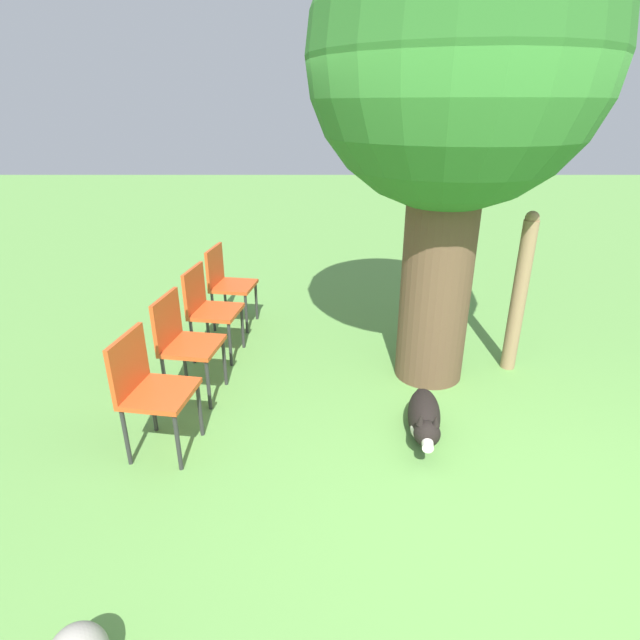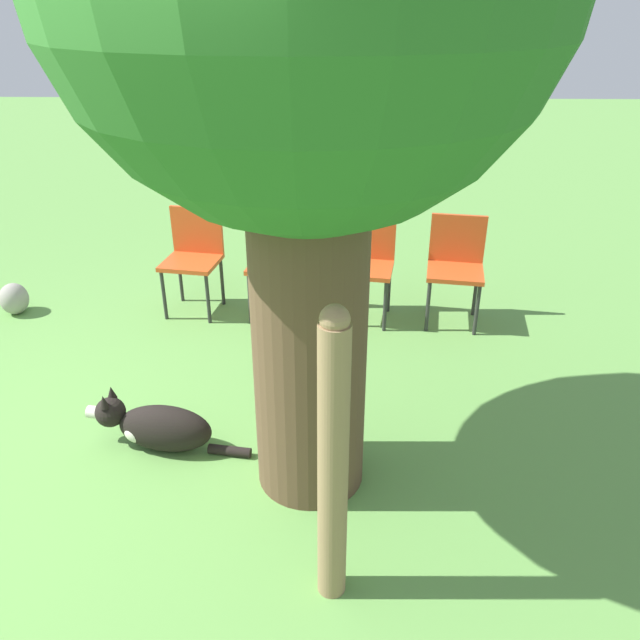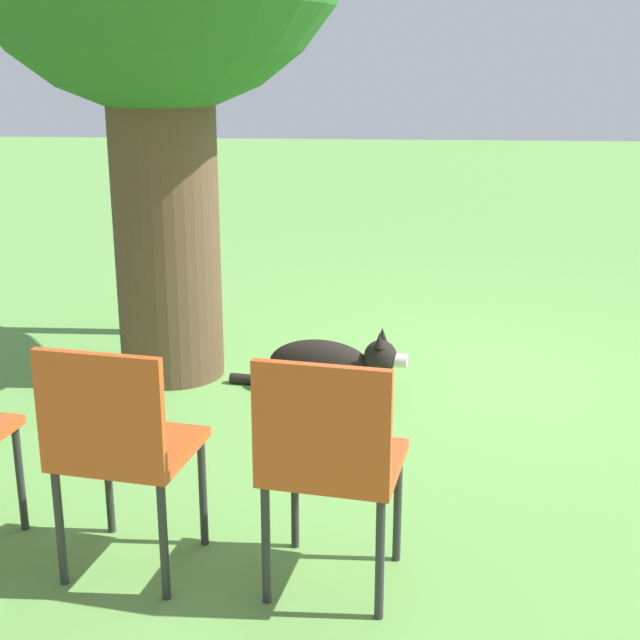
% 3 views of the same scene
% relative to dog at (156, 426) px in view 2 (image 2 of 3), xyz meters
% --- Properties ---
extents(ground_plane, '(30.00, 30.00, 0.00)m').
position_rel_dog_xyz_m(ground_plane, '(0.27, -0.32, -0.15)').
color(ground_plane, '#609947').
extents(dog, '(0.31, 0.99, 0.37)m').
position_rel_dog_xyz_m(dog, '(0.00, 0.00, 0.00)').
color(dog, black).
rests_on(dog, ground_plane).
extents(fence_post, '(0.13, 0.13, 1.43)m').
position_rel_dog_xyz_m(fence_post, '(0.98, 1.04, 0.57)').
color(fence_post, '#937551').
rests_on(fence_post, ground_plane).
extents(red_chair_0, '(0.48, 0.50, 0.86)m').
position_rel_dog_xyz_m(red_chair_0, '(-1.90, -0.13, 0.36)').
color(red_chair_0, '#D14C1E').
rests_on(red_chair_0, ground_plane).
extents(red_chair_1, '(0.48, 0.50, 0.86)m').
position_rel_dog_xyz_m(red_chair_1, '(-1.84, 0.58, 0.36)').
color(red_chair_1, '#D14C1E').
rests_on(red_chair_1, ground_plane).
extents(red_chair_2, '(0.48, 0.50, 0.86)m').
position_rel_dog_xyz_m(red_chair_2, '(-1.79, 1.30, 0.36)').
color(red_chair_2, '#D14C1E').
rests_on(red_chair_2, ground_plane).
extents(red_chair_3, '(0.48, 0.50, 0.86)m').
position_rel_dog_xyz_m(red_chair_3, '(-1.74, 2.01, 0.36)').
color(red_chair_3, '#D14C1E').
rests_on(red_chair_3, ground_plane).
extents(garden_rock, '(0.24, 0.23, 0.27)m').
position_rel_dog_xyz_m(garden_rock, '(-1.75, -1.67, -0.02)').
color(garden_rock, gray).
rests_on(garden_rock, ground_plane).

